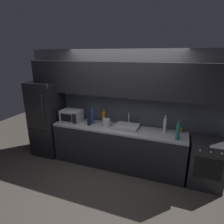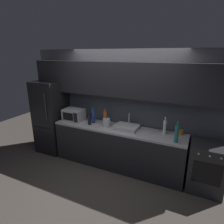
% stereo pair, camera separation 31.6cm
% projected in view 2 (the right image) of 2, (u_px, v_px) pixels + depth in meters
% --- Properties ---
extents(ground_plane, '(10.00, 10.00, 0.00)m').
position_uv_depth(ground_plane, '(97.00, 190.00, 3.48)').
color(ground_plane, '#3D3833').
extents(back_wall, '(4.58, 0.44, 2.50)m').
position_uv_depth(back_wall, '(123.00, 95.00, 4.05)').
color(back_wall, slate).
rests_on(back_wall, ground).
extents(counter_run, '(2.84, 0.60, 0.90)m').
position_uv_depth(counter_run, '(117.00, 147.00, 4.12)').
color(counter_run, black).
rests_on(counter_run, ground).
extents(refrigerator, '(0.68, 0.69, 1.79)m').
position_uv_depth(refrigerator, '(51.00, 117.00, 4.72)').
color(refrigerator, black).
rests_on(refrigerator, ground).
extents(oven_range, '(0.60, 0.62, 0.90)m').
position_uv_depth(oven_range, '(206.00, 167.00, 3.41)').
color(oven_range, '#232326').
rests_on(oven_range, ground).
extents(microwave, '(0.46, 0.35, 0.27)m').
position_uv_depth(microwave, '(74.00, 115.00, 4.42)').
color(microwave, '#A8AAAF').
rests_on(microwave, counter_run).
extents(sink_basin, '(0.48, 0.38, 0.30)m').
position_uv_depth(sink_basin, '(127.00, 127.00, 3.92)').
color(sink_basin, '#ADAFB5').
rests_on(sink_basin, counter_run).
extents(kettle, '(0.19, 0.16, 0.19)m').
position_uv_depth(kettle, '(106.00, 122.00, 4.06)').
color(kettle, '#B7BABF').
rests_on(kettle, counter_run).
extents(wine_bottle_clear, '(0.06, 0.06, 0.35)m').
position_uv_depth(wine_bottle_clear, '(165.00, 127.00, 3.65)').
color(wine_bottle_clear, silver).
rests_on(wine_bottle_clear, counter_run).
extents(wine_bottle_blue, '(0.08, 0.08, 0.37)m').
position_uv_depth(wine_bottle_blue, '(93.00, 116.00, 4.25)').
color(wine_bottle_blue, '#234299').
rests_on(wine_bottle_blue, counter_run).
extents(wine_bottle_orange, '(0.07, 0.07, 0.32)m').
position_uv_depth(wine_bottle_orange, '(105.00, 117.00, 4.26)').
color(wine_bottle_orange, orange).
rests_on(wine_bottle_orange, counter_run).
extents(wine_bottle_teal, '(0.07, 0.07, 0.38)m').
position_uv_depth(wine_bottle_teal, '(177.00, 134.00, 3.31)').
color(wine_bottle_teal, '#19666B').
rests_on(wine_bottle_teal, counter_run).
extents(wine_bottle_dark, '(0.07, 0.07, 0.34)m').
position_uv_depth(wine_bottle_dark, '(90.00, 119.00, 4.14)').
color(wine_bottle_dark, black).
rests_on(wine_bottle_dark, counter_run).
extents(mug_amber, '(0.09, 0.09, 0.09)m').
position_uv_depth(mug_amber, '(181.00, 132.00, 3.65)').
color(mug_amber, '#B27019').
rests_on(mug_amber, counter_run).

